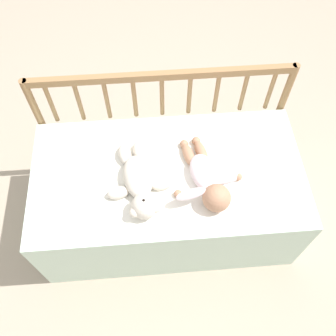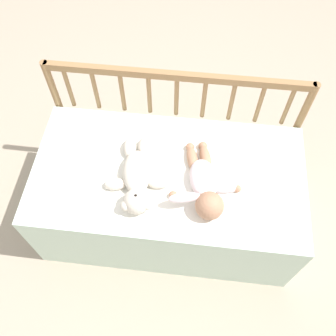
{
  "view_description": "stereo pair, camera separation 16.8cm",
  "coord_description": "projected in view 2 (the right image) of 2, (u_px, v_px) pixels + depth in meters",
  "views": [
    {
      "loc": [
        -0.07,
        -0.89,
        1.97
      ],
      "look_at": [
        0.0,
        -0.01,
        0.54
      ],
      "focal_mm": 40.0,
      "sensor_mm": 36.0,
      "label": 1
    },
    {
      "loc": [
        0.1,
        -0.89,
        1.97
      ],
      "look_at": [
        0.0,
        -0.01,
        0.54
      ],
      "focal_mm": 40.0,
      "sensor_mm": 36.0,
      "label": 2
    }
  ],
  "objects": [
    {
      "name": "blanket",
      "position": [
        172.0,
        180.0,
        1.71
      ],
      "size": [
        0.82,
        0.54,
        0.01
      ],
      "color": "white",
      "rests_on": "crib_mattress"
    },
    {
      "name": "teddy_bear",
      "position": [
        137.0,
        178.0,
        1.67
      ],
      "size": [
        0.3,
        0.42,
        0.12
      ],
      "color": "silver",
      "rests_on": "crib_mattress"
    },
    {
      "name": "crib_mattress",
      "position": [
        168.0,
        196.0,
        1.94
      ],
      "size": [
        1.28,
        0.67,
        0.48
      ],
      "color": "silver",
      "rests_on": "ground_plane"
    },
    {
      "name": "baby",
      "position": [
        205.0,
        186.0,
        1.65
      ],
      "size": [
        0.33,
        0.42,
        0.12
      ],
      "color": "white",
      "rests_on": "crib_mattress"
    },
    {
      "name": "ground_plane",
      "position": [
        168.0,
        216.0,
        2.15
      ],
      "size": [
        12.0,
        12.0,
        0.0
      ],
      "primitive_type": "plane",
      "color": "tan"
    },
    {
      "name": "crib_rail",
      "position": [
        176.0,
        104.0,
        1.86
      ],
      "size": [
        1.28,
        0.04,
        0.76
      ],
      "color": "#997047",
      "rests_on": "ground_plane"
    }
  ]
}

